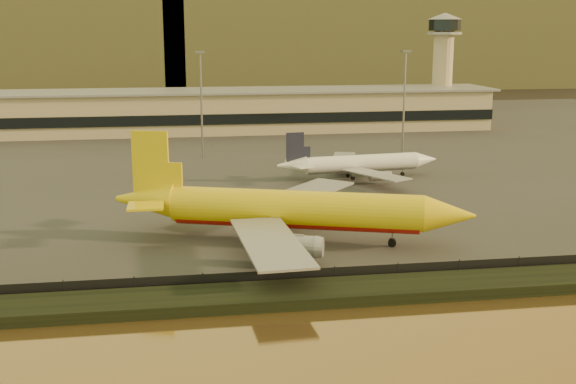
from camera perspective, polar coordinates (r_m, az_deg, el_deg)
name	(u,v)px	position (r m, az deg, el deg)	size (l,w,h in m)	color
ground	(300,255)	(100.97, 0.95, -4.98)	(900.00, 900.00, 0.00)	black
embankment	(325,293)	(84.99, 2.97, -7.97)	(320.00, 7.00, 1.40)	black
tarmac	(238,147)	(192.89, -3.97, 3.58)	(320.00, 220.00, 0.20)	#2D2D2D
perimeter_fence	(319,277)	(88.46, 2.43, -6.70)	(300.00, 0.05, 2.20)	black
terminal_building	(181,112)	(221.61, -8.48, 6.27)	(202.00, 25.00, 12.60)	tan
control_tower	(443,58)	(241.99, 12.15, 10.33)	(11.20, 11.20, 35.50)	tan
apron_light_masts	(307,94)	(173.30, 1.55, 7.77)	(152.20, 12.20, 25.40)	slate
distant_hills	(163,28)	(434.71, -9.84, 12.66)	(470.00, 160.00, 70.00)	brown
dhl_cargo_jet	(289,210)	(105.16, 0.10, -1.44)	(51.93, 49.43, 15.92)	yellow
white_narrowbody_jet	(359,164)	(151.50, 5.63, 2.23)	(35.41, 34.34, 10.17)	white
gse_vehicle_yellow	(315,196)	(130.59, 2.12, -0.33)	(4.40, 1.98, 1.98)	yellow
gse_vehicle_white	(206,195)	(132.62, -6.47, -0.20)	(4.44, 2.00, 2.00)	white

